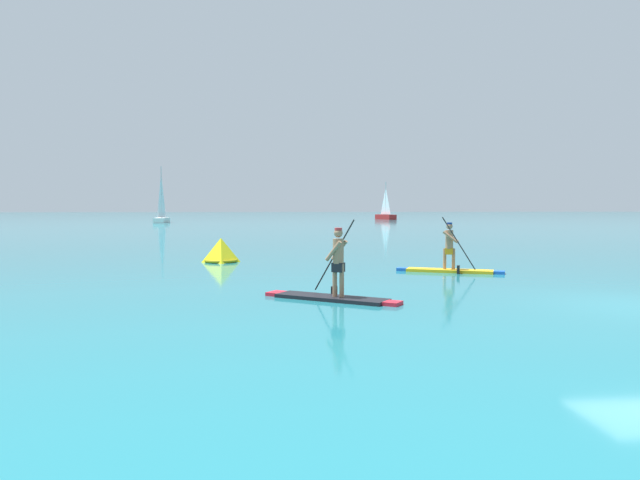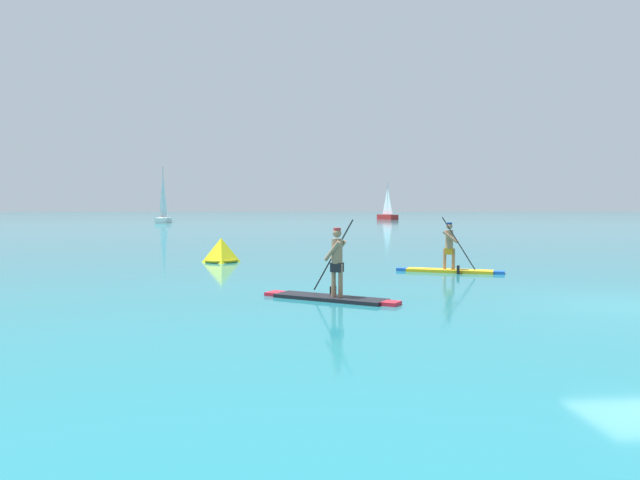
% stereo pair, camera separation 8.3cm
% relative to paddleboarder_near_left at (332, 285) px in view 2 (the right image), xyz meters
% --- Properties ---
extents(paddleboarder_near_left, '(3.14, 2.37, 1.98)m').
position_rel_paddleboarder_near_left_xyz_m(paddleboarder_near_left, '(0.00, 0.00, 0.00)').
color(paddleboarder_near_left, black).
rests_on(paddleboarder_near_left, ground).
extents(paddleboarder_mid_center, '(3.46, 1.82, 1.93)m').
position_rel_paddleboarder_near_left_xyz_m(paddleboarder_mid_center, '(4.65, 5.60, -0.02)').
color(paddleboarder_mid_center, yellow).
rests_on(paddleboarder_mid_center, ground).
extents(race_marker_buoy, '(1.33, 1.33, 0.97)m').
position_rel_paddleboarder_near_left_xyz_m(race_marker_buoy, '(-3.36, 10.04, 0.07)').
color(race_marker_buoy, yellow).
rests_on(race_marker_buoy, ground).
extents(sailboat_left_horizon, '(1.50, 5.56, 7.64)m').
position_rel_paddleboarder_near_left_xyz_m(sailboat_left_horizon, '(-15.56, 69.14, 0.67)').
color(sailboat_left_horizon, white).
rests_on(sailboat_left_horizon, ground).
extents(sailboat_right_horizon, '(2.80, 5.35, 6.33)m').
position_rel_paddleboarder_near_left_xyz_m(sailboat_right_horizon, '(18.88, 85.59, 0.44)').
color(sailboat_right_horizon, '#A51E1E').
rests_on(sailboat_right_horizon, ground).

